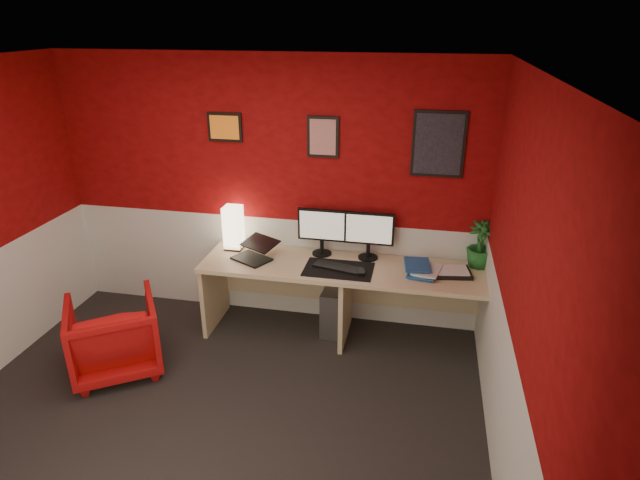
{
  "coord_description": "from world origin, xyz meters",
  "views": [
    {
      "loc": [
        1.41,
        -2.79,
        2.78
      ],
      "look_at": [
        0.6,
        1.21,
        1.05
      ],
      "focal_mm": 29.81,
      "sensor_mm": 36.0,
      "label": 1
    }
  ],
  "objects_px": {
    "monitor_left": "(322,225)",
    "potted_plant": "(481,245)",
    "monitor_right": "(369,229)",
    "pc_tower": "(336,308)",
    "desk": "(346,302)",
    "laptop": "(251,249)",
    "armchair": "(114,336)",
    "shoji_lamp": "(234,229)",
    "zen_tray": "(450,272)"
  },
  "relations": [
    {
      "from": "shoji_lamp",
      "to": "zen_tray",
      "type": "height_order",
      "value": "shoji_lamp"
    },
    {
      "from": "monitor_left",
      "to": "pc_tower",
      "type": "height_order",
      "value": "monitor_left"
    },
    {
      "from": "monitor_right",
      "to": "pc_tower",
      "type": "bearing_deg",
      "value": -162.7
    },
    {
      "from": "monitor_left",
      "to": "zen_tray",
      "type": "relative_size",
      "value": 1.66
    },
    {
      "from": "laptop",
      "to": "potted_plant",
      "type": "bearing_deg",
      "value": 35.94
    },
    {
      "from": "desk",
      "to": "potted_plant",
      "type": "distance_m",
      "value": 1.3
    },
    {
      "from": "pc_tower",
      "to": "desk",
      "type": "bearing_deg",
      "value": -44.28
    },
    {
      "from": "monitor_right",
      "to": "zen_tray",
      "type": "relative_size",
      "value": 1.66
    },
    {
      "from": "laptop",
      "to": "armchair",
      "type": "xyz_separation_m",
      "value": [
        -0.95,
        -0.82,
        -0.52
      ]
    },
    {
      "from": "shoji_lamp",
      "to": "potted_plant",
      "type": "bearing_deg",
      "value": 1.33
    },
    {
      "from": "desk",
      "to": "pc_tower",
      "type": "height_order",
      "value": "desk"
    },
    {
      "from": "monitor_left",
      "to": "laptop",
      "type": "bearing_deg",
      "value": -157.55
    },
    {
      "from": "monitor_right",
      "to": "monitor_left",
      "type": "bearing_deg",
      "value": 179.41
    },
    {
      "from": "monitor_right",
      "to": "zen_tray",
      "type": "bearing_deg",
      "value": -13.74
    },
    {
      "from": "zen_tray",
      "to": "armchair",
      "type": "height_order",
      "value": "zen_tray"
    },
    {
      "from": "monitor_left",
      "to": "shoji_lamp",
      "type": "bearing_deg",
      "value": -177.62
    },
    {
      "from": "pc_tower",
      "to": "potted_plant",
      "type": "bearing_deg",
      "value": 8.51
    },
    {
      "from": "laptop",
      "to": "monitor_right",
      "type": "xyz_separation_m",
      "value": [
        1.03,
        0.24,
        0.18
      ]
    },
    {
      "from": "desk",
      "to": "zen_tray",
      "type": "xyz_separation_m",
      "value": [
        0.89,
        0.03,
        0.38
      ]
    },
    {
      "from": "laptop",
      "to": "shoji_lamp",
      "type": "bearing_deg",
      "value": 166.49
    },
    {
      "from": "desk",
      "to": "laptop",
      "type": "distance_m",
      "value": 0.99
    },
    {
      "from": "monitor_right",
      "to": "pc_tower",
      "type": "relative_size",
      "value": 1.29
    },
    {
      "from": "shoji_lamp",
      "to": "monitor_right",
      "type": "bearing_deg",
      "value": 1.38
    },
    {
      "from": "laptop",
      "to": "monitor_left",
      "type": "relative_size",
      "value": 0.57
    },
    {
      "from": "shoji_lamp",
      "to": "armchair",
      "type": "height_order",
      "value": "shoji_lamp"
    },
    {
      "from": "pc_tower",
      "to": "laptop",
      "type": "bearing_deg",
      "value": -164.62
    },
    {
      "from": "desk",
      "to": "shoji_lamp",
      "type": "bearing_deg",
      "value": 170.8
    },
    {
      "from": "desk",
      "to": "monitor_left",
      "type": "height_order",
      "value": "monitor_left"
    },
    {
      "from": "potted_plant",
      "to": "pc_tower",
      "type": "bearing_deg",
      "value": -175.06
    },
    {
      "from": "shoji_lamp",
      "to": "monitor_left",
      "type": "xyz_separation_m",
      "value": [
        0.84,
        0.03,
        0.09
      ]
    },
    {
      "from": "armchair",
      "to": "monitor_right",
      "type": "bearing_deg",
      "value": 175.26
    },
    {
      "from": "desk",
      "to": "laptop",
      "type": "height_order",
      "value": "laptop"
    },
    {
      "from": "monitor_left",
      "to": "potted_plant",
      "type": "distance_m",
      "value": 1.41
    },
    {
      "from": "shoji_lamp",
      "to": "potted_plant",
      "type": "height_order",
      "value": "potted_plant"
    },
    {
      "from": "desk",
      "to": "pc_tower",
      "type": "xyz_separation_m",
      "value": [
        -0.11,
        0.12,
        -0.14
      ]
    },
    {
      "from": "monitor_left",
      "to": "armchair",
      "type": "xyz_separation_m",
      "value": [
        -1.55,
        -1.07,
        -0.7
      ]
    },
    {
      "from": "laptop",
      "to": "monitor_left",
      "type": "bearing_deg",
      "value": 50.85
    },
    {
      "from": "desk",
      "to": "monitor_left",
      "type": "relative_size",
      "value": 4.48
    },
    {
      "from": "desk",
      "to": "potted_plant",
      "type": "height_order",
      "value": "potted_plant"
    },
    {
      "from": "monitor_right",
      "to": "pc_tower",
      "type": "xyz_separation_m",
      "value": [
        -0.28,
        -0.09,
        -0.8
      ]
    },
    {
      "from": "zen_tray",
      "to": "potted_plant",
      "type": "relative_size",
      "value": 0.84
    },
    {
      "from": "desk",
      "to": "shoji_lamp",
      "type": "distance_m",
      "value": 1.25
    },
    {
      "from": "monitor_right",
      "to": "potted_plant",
      "type": "bearing_deg",
      "value": 1.28
    },
    {
      "from": "shoji_lamp",
      "to": "monitor_right",
      "type": "height_order",
      "value": "monitor_right"
    },
    {
      "from": "desk",
      "to": "monitor_right",
      "type": "height_order",
      "value": "monitor_right"
    },
    {
      "from": "desk",
      "to": "monitor_right",
      "type": "bearing_deg",
      "value": 51.48
    },
    {
      "from": "monitor_left",
      "to": "armchair",
      "type": "relative_size",
      "value": 0.82
    },
    {
      "from": "laptop",
      "to": "potted_plant",
      "type": "relative_size",
      "value": 0.79
    },
    {
      "from": "potted_plant",
      "to": "shoji_lamp",
      "type": "bearing_deg",
      "value": -178.67
    },
    {
      "from": "pc_tower",
      "to": "armchair",
      "type": "bearing_deg",
      "value": -146.57
    }
  ]
}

